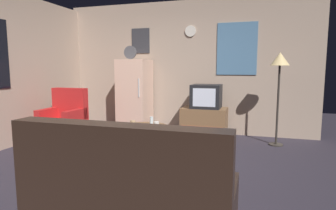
{
  "coord_description": "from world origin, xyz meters",
  "views": [
    {
      "loc": [
        1.42,
        -3.37,
        1.32
      ],
      "look_at": [
        0.11,
        0.9,
        0.75
      ],
      "focal_mm": 30.58,
      "sensor_mm": 36.0,
      "label": 1
    }
  ],
  "objects": [
    {
      "name": "coffee_table",
      "position": [
        -0.15,
        0.52,
        0.24
      ],
      "size": [
        0.72,
        0.72,
        0.47
      ],
      "color": "brown",
      "rests_on": "ground_plane"
    },
    {
      "name": "crt_tv",
      "position": [
        0.54,
        1.95,
        0.8
      ],
      "size": [
        0.54,
        0.51,
        0.44
      ],
      "color": "black",
      "rests_on": "tv_stand"
    },
    {
      "name": "tv_stand",
      "position": [
        0.5,
        1.95,
        0.29
      ],
      "size": [
        0.84,
        0.53,
        0.58
      ],
      "color": "brown",
      "rests_on": "ground_plane"
    },
    {
      "name": "couch",
      "position": [
        0.45,
        -1.3,
        0.31
      ],
      "size": [
        1.7,
        0.8,
        0.92
      ],
      "color": "black",
      "rests_on": "ground_plane"
    },
    {
      "name": "armchair",
      "position": [
        -1.9,
        0.97,
        0.34
      ],
      "size": [
        0.68,
        0.68,
        0.96
      ],
      "color": "red",
      "rests_on": "ground_plane"
    },
    {
      "name": "wall_with_art",
      "position": [
        0.01,
        2.45,
        1.35
      ],
      "size": [
        5.2,
        0.12,
        2.68
      ],
      "color": "tan",
      "rests_on": "ground_plane"
    },
    {
      "name": "mug_ceramic_tan",
      "position": [
        -0.3,
        0.46,
        0.52
      ],
      "size": [
        0.08,
        0.08,
        0.09
      ],
      "primitive_type": "cylinder",
      "color": "tan",
      "rests_on": "coffee_table"
    },
    {
      "name": "standing_lamp",
      "position": [
        1.79,
        1.81,
        1.36
      ],
      "size": [
        0.32,
        0.32,
        1.59
      ],
      "color": "#332D28",
      "rests_on": "ground_plane"
    },
    {
      "name": "mug_ceramic_white",
      "position": [
        0.07,
        0.46,
        0.52
      ],
      "size": [
        0.08,
        0.08,
        0.09
      ],
      "primitive_type": "cylinder",
      "color": "silver",
      "rests_on": "coffee_table"
    },
    {
      "name": "ground_plane",
      "position": [
        0.0,
        0.0,
        0.0
      ],
      "size": [
        12.0,
        12.0,
        0.0
      ],
      "primitive_type": "plane",
      "color": "#2D2833"
    },
    {
      "name": "remote_control",
      "position": [
        -0.22,
        0.52,
        0.48
      ],
      "size": [
        0.15,
        0.06,
        0.02
      ],
      "primitive_type": "cube",
      "rotation": [
        0.0,
        0.0,
        -0.08
      ],
      "color": "black",
      "rests_on": "coffee_table"
    },
    {
      "name": "wine_glass",
      "position": [
        -0.03,
        0.51,
        0.55
      ],
      "size": [
        0.05,
        0.05,
        0.15
      ],
      "primitive_type": "cylinder",
      "color": "silver",
      "rests_on": "coffee_table"
    },
    {
      "name": "fridge",
      "position": [
        -0.97,
        2.05,
        0.75
      ],
      "size": [
        0.6,
        0.62,
        1.77
      ],
      "color": "beige",
      "rests_on": "ground_plane"
    }
  ]
}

